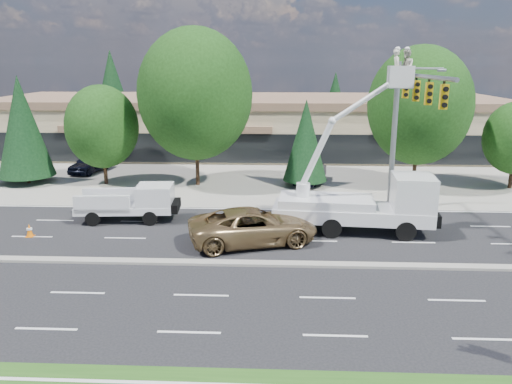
{
  "coord_description": "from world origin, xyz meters",
  "views": [
    {
      "loc": [
        2.98,
        -21.2,
        9.02
      ],
      "look_at": [
        1.87,
        3.94,
        2.4
      ],
      "focal_mm": 35.0,
      "sensor_mm": 36.0,
      "label": 1
    }
  ],
  "objects_px": {
    "utility_pickup": "(133,206)",
    "minivan": "(253,226)",
    "signal_mast": "(405,116)",
    "bucket_truck": "(366,196)"
  },
  "relations": [
    {
      "from": "bucket_truck",
      "to": "minivan",
      "type": "relative_size",
      "value": 1.49
    },
    {
      "from": "signal_mast",
      "to": "utility_pickup",
      "type": "relative_size",
      "value": 1.8
    },
    {
      "from": "signal_mast",
      "to": "minivan",
      "type": "xyz_separation_m",
      "value": [
        -8.25,
        -4.24,
        -5.15
      ]
    },
    {
      "from": "utility_pickup",
      "to": "signal_mast",
      "type": "bearing_deg",
      "value": -1.49
    },
    {
      "from": "utility_pickup",
      "to": "bucket_truck",
      "type": "bearing_deg",
      "value": -10.84
    },
    {
      "from": "utility_pickup",
      "to": "minivan",
      "type": "distance_m",
      "value": 7.97
    },
    {
      "from": "signal_mast",
      "to": "bucket_truck",
      "type": "height_order",
      "value": "bucket_truck"
    },
    {
      "from": "signal_mast",
      "to": "bucket_truck",
      "type": "bearing_deg",
      "value": -135.42
    },
    {
      "from": "signal_mast",
      "to": "bucket_truck",
      "type": "distance_m",
      "value": 5.16
    },
    {
      "from": "minivan",
      "to": "signal_mast",
      "type": "bearing_deg",
      "value": -79.44
    }
  ]
}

